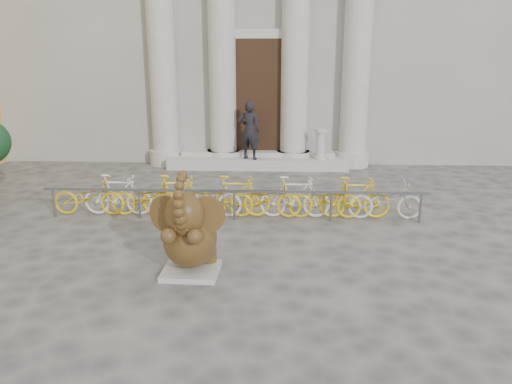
{
  "coord_description": "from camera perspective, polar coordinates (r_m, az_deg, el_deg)",
  "views": [
    {
      "loc": [
        0.68,
        -7.11,
        3.79
      ],
      "look_at": [
        0.25,
        2.4,
        1.1
      ],
      "focal_mm": 35.0,
      "sensor_mm": 36.0,
      "label": 1
    }
  ],
  "objects": [
    {
      "name": "bike_rack",
      "position": [
        11.76,
        -2.4,
        -0.49
      ],
      "size": [
        8.92,
        0.53,
        1.0
      ],
      "color": "slate",
      "rests_on": "ground"
    },
    {
      "name": "pedestrian",
      "position": [
        16.38,
        -0.72,
        7.07
      ],
      "size": [
        0.81,
        0.66,
        1.91
      ],
      "primitive_type": "imported",
      "rotation": [
        0.0,
        0.0,
        2.8
      ],
      "color": "black",
      "rests_on": "entrance_steps"
    },
    {
      "name": "elephant_statue",
      "position": [
        8.72,
        -7.62,
        -5.08
      ],
      "size": [
        1.3,
        1.44,
        1.94
      ],
      "rotation": [
        0.0,
        0.0,
        -0.03
      ],
      "color": "#A8A59E",
      "rests_on": "ground"
    },
    {
      "name": "balustrade_post",
      "position": [
        16.54,
        7.36,
        5.31
      ],
      "size": [
        0.41,
        0.41,
        1.01
      ],
      "color": "#A8A59E",
      "rests_on": "entrance_steps"
    },
    {
      "name": "entrance_steps",
      "position": [
        16.92,
        0.21,
        3.45
      ],
      "size": [
        6.0,
        1.2,
        0.36
      ],
      "primitive_type": "cube",
      "color": "#A8A59E",
      "rests_on": "ground"
    },
    {
      "name": "ground",
      "position": [
        8.09,
        -2.61,
        -12.19
      ],
      "size": [
        80.0,
        80.0,
        0.0
      ],
      "primitive_type": "plane",
      "color": "#474442",
      "rests_on": "ground"
    }
  ]
}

